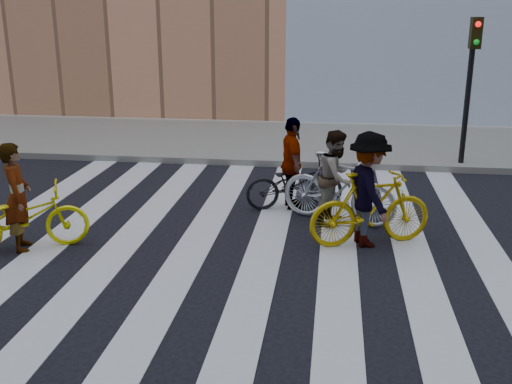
% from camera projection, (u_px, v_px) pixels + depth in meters
% --- Properties ---
extents(ground, '(100.00, 100.00, 0.00)m').
position_uv_depth(ground, '(228.00, 251.00, 9.03)').
color(ground, black).
rests_on(ground, ground).
extents(sidewalk_far, '(100.00, 5.00, 0.15)m').
position_uv_depth(sidewalk_far, '(277.00, 141.00, 16.12)').
color(sidewalk_far, gray).
rests_on(sidewalk_far, ground).
extents(zebra_crosswalk, '(8.25, 10.00, 0.01)m').
position_uv_depth(zebra_crosswalk, '(228.00, 250.00, 9.03)').
color(zebra_crosswalk, silver).
rests_on(zebra_crosswalk, ground).
extents(traffic_signal, '(0.22, 0.42, 3.33)m').
position_uv_depth(traffic_signal, '(471.00, 67.00, 12.85)').
color(traffic_signal, black).
rests_on(traffic_signal, ground).
extents(bike_yellow_left, '(2.00, 1.37, 0.99)m').
position_uv_depth(bike_yellow_left, '(23.00, 218.00, 8.96)').
color(bike_yellow_left, '#F1F10D').
rests_on(bike_yellow_left, ground).
extents(bike_silver_mid, '(2.09, 1.24, 1.21)m').
position_uv_depth(bike_silver_mid, '(339.00, 188.00, 10.06)').
color(bike_silver_mid, '#B1B6BC').
rests_on(bike_silver_mid, ground).
extents(bike_yellow_right, '(2.01, 1.17, 1.17)m').
position_uv_depth(bike_yellow_right, '(371.00, 209.00, 9.10)').
color(bike_yellow_right, '#C69F0B').
rests_on(bike_yellow_right, ground).
extents(bike_dark_rear, '(1.88, 1.09, 0.94)m').
position_uv_depth(bike_dark_rear, '(294.00, 184.00, 10.81)').
color(bike_dark_rear, black).
rests_on(bike_dark_rear, ground).
extents(rider_left, '(0.60, 0.71, 1.65)m').
position_uv_depth(rider_left, '(17.00, 197.00, 8.87)').
color(rider_left, slate).
rests_on(rider_left, ground).
extents(rider_mid, '(0.84, 0.94, 1.59)m').
position_uv_depth(rider_mid, '(336.00, 177.00, 10.01)').
color(rider_mid, slate).
rests_on(rider_mid, ground).
extents(rider_right, '(1.00, 1.30, 1.77)m').
position_uv_depth(rider_right, '(368.00, 190.00, 9.02)').
color(rider_right, slate).
rests_on(rider_right, ground).
extents(rider_rear, '(0.66, 1.06, 1.68)m').
position_uv_depth(rider_rear, '(292.00, 164.00, 10.71)').
color(rider_rear, slate).
rests_on(rider_rear, ground).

